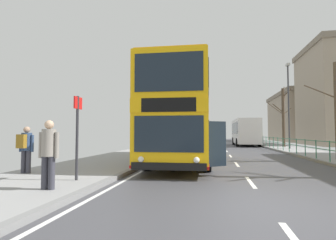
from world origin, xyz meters
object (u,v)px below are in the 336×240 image
object	(u,v)px
bus_stop_sign_near	(77,128)
background_building_01	(303,117)
double_decker_bus_main	(184,118)
background_bus_far_lane	(245,132)
street_lamp_far_side	(288,99)
bare_tree_far_00	(283,115)
pedestrian_with_backpack	(26,146)
pedestrian_companion	(49,150)

from	to	relation	value
bus_stop_sign_near	background_building_01	xyz separation A→B (m)	(20.93, 46.38, 2.91)
double_decker_bus_main	background_bus_far_lane	xyz separation A→B (m)	(5.44, 20.13, -0.60)
street_lamp_far_side	bare_tree_far_00	bearing A→B (deg)	83.38
background_bus_far_lane	bare_tree_far_00	world-z (taller)	bare_tree_far_00
background_bus_far_lane	pedestrian_with_backpack	distance (m)	27.71
pedestrian_with_backpack	bare_tree_far_00	xyz separation A→B (m)	(13.65, 20.94, 2.38)
bus_stop_sign_near	bare_tree_far_00	xyz separation A→B (m)	(11.23, 21.87, 1.77)
pedestrian_with_backpack	background_building_01	world-z (taller)	background_building_01
bare_tree_far_00	background_bus_far_lane	bearing A→B (deg)	124.90
pedestrian_with_backpack	street_lamp_far_side	bearing A→B (deg)	52.51
background_bus_far_lane	pedestrian_companion	bearing A→B (deg)	-105.85
bare_tree_far_00	street_lamp_far_side	bearing A→B (deg)	-96.62
background_bus_far_lane	pedestrian_companion	size ratio (longest dim) A/B	5.32
background_bus_far_lane	bus_stop_sign_near	size ratio (longest dim) A/B	3.65
background_bus_far_lane	bus_stop_sign_near	xyz separation A→B (m)	(-7.90, -26.64, -0.06)
double_decker_bus_main	bare_tree_far_00	distance (m)	17.72
bare_tree_far_00	pedestrian_companion	bearing A→B (deg)	-115.91
background_bus_far_lane	pedestrian_with_backpack	bearing A→B (deg)	-111.88
pedestrian_companion	street_lamp_far_side	distance (m)	22.58
pedestrian_with_backpack	pedestrian_companion	size ratio (longest dim) A/B	0.95
double_decker_bus_main	background_bus_far_lane	bearing A→B (deg)	74.88
double_decker_bus_main	background_building_01	xyz separation A→B (m)	(18.47, 39.87, 2.25)
street_lamp_far_side	background_building_01	xyz separation A→B (m)	(10.13, 28.21, -0.05)
pedestrian_with_backpack	bus_stop_sign_near	size ratio (longest dim) A/B	0.65
double_decker_bus_main	pedestrian_with_backpack	size ratio (longest dim) A/B	6.74
bare_tree_far_00	background_building_01	bearing A→B (deg)	68.40
pedestrian_with_backpack	pedestrian_companion	bearing A→B (deg)	-43.34
double_decker_bus_main	background_bus_far_lane	size ratio (longest dim) A/B	1.20
bus_stop_sign_near	pedestrian_companion	bearing A→B (deg)	-91.70
pedestrian_with_backpack	pedestrian_companion	distance (m)	3.28
pedestrian_with_backpack	pedestrian_companion	xyz separation A→B (m)	(2.39, -2.25, 0.02)
pedestrian_with_backpack	double_decker_bus_main	bearing A→B (deg)	48.76
pedestrian_with_backpack	bare_tree_far_00	size ratio (longest dim) A/B	0.25
background_bus_far_lane	bare_tree_far_00	size ratio (longest dim) A/B	1.41
bus_stop_sign_near	street_lamp_far_side	distance (m)	21.35
double_decker_bus_main	pedestrian_with_backpack	bearing A→B (deg)	-131.24
background_bus_far_lane	double_decker_bus_main	bearing A→B (deg)	-105.12
background_bus_far_lane	pedestrian_with_backpack	size ratio (longest dim) A/B	5.61
pedestrian_companion	bare_tree_far_00	world-z (taller)	bare_tree_far_00
double_decker_bus_main	pedestrian_companion	bearing A→B (deg)	-107.72
background_building_01	bus_stop_sign_near	bearing A→B (deg)	-114.29
bare_tree_far_00	background_building_01	world-z (taller)	background_building_01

